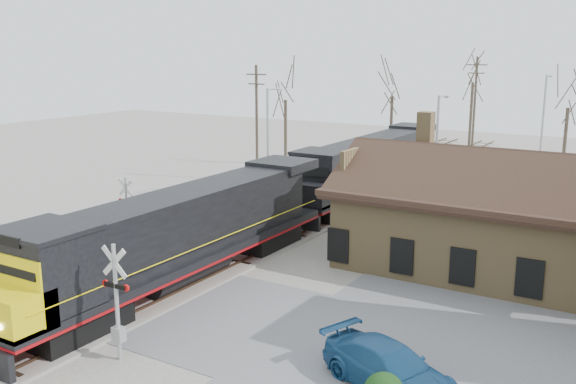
% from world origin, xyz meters
% --- Properties ---
extents(ground, '(140.00, 140.00, 0.00)m').
position_xyz_m(ground, '(0.00, 0.00, 0.00)').
color(ground, '#A7A197').
rests_on(ground, ground).
extents(road, '(60.00, 9.00, 0.03)m').
position_xyz_m(road, '(0.00, 0.00, 0.01)').
color(road, '#5C5C61').
rests_on(road, ground).
extents(track_main, '(3.40, 90.00, 0.24)m').
position_xyz_m(track_main, '(0.00, 15.00, 0.07)').
color(track_main, '#A7A197').
rests_on(track_main, ground).
extents(track_siding, '(3.40, 90.00, 0.24)m').
position_xyz_m(track_siding, '(-4.50, 15.00, 0.07)').
color(track_siding, '#A7A197').
rests_on(track_siding, ground).
extents(depot, '(15.20, 9.31, 7.90)m').
position_xyz_m(depot, '(11.99, 12.00, 2.41)').
color(depot, olive).
rests_on(depot, ground).
extents(locomotive_lead, '(3.22, 21.56, 4.79)m').
position_xyz_m(locomotive_lead, '(0.00, 1.61, 2.52)').
color(locomotive_lead, black).
rests_on(locomotive_lead, ground).
extents(locomotive_trailing, '(3.22, 21.56, 4.53)m').
position_xyz_m(locomotive_trailing, '(0.00, 23.45, 2.52)').
color(locomotive_trailing, black).
rests_on(locomotive_trailing, ground).
extents(crossbuck_near, '(1.27, 0.33, 4.45)m').
position_xyz_m(crossbuck_near, '(3.13, -5.16, 2.06)').
color(crossbuck_near, '#A5A8AD').
rests_on(crossbuck_near, ground).
extents(crossbuck_far, '(1.13, 0.30, 3.97)m').
position_xyz_m(crossbuck_far, '(-7.25, 5.70, 1.87)').
color(crossbuck_far, '#A5A8AD').
rests_on(crossbuck_far, ground).
extents(parked_car, '(5.71, 3.92, 1.53)m').
position_xyz_m(parked_car, '(12.49, -1.98, 0.77)').
color(parked_car, navy).
rests_on(parked_car, ground).
extents(streetlight_a, '(0.25, 2.04, 8.49)m').
position_xyz_m(streetlight_a, '(-6.04, 19.24, 4.78)').
color(streetlight_a, '#A5A8AD').
rests_on(streetlight_a, ground).
extents(streetlight_b, '(0.25, 2.04, 8.35)m').
position_xyz_m(streetlight_b, '(6.50, 20.30, 4.71)').
color(streetlight_b, '#A5A8AD').
rests_on(streetlight_b, ground).
extents(streetlight_c, '(0.25, 2.04, 9.32)m').
position_xyz_m(streetlight_c, '(10.62, 34.28, 5.20)').
color(streetlight_c, '#A5A8AD').
rests_on(streetlight_c, ground).
extents(utility_pole_a, '(2.00, 0.24, 10.01)m').
position_xyz_m(utility_pole_a, '(-11.05, 25.07, 5.23)').
color(utility_pole_a, '#382D23').
rests_on(utility_pole_a, ground).
extents(utility_pole_b, '(2.00, 0.24, 10.62)m').
position_xyz_m(utility_pole_b, '(2.48, 43.72, 5.54)').
color(utility_pole_b, '#382D23').
rests_on(utility_pole_b, ground).
extents(tree_a, '(4.31, 4.31, 10.57)m').
position_xyz_m(tree_a, '(-13.11, 33.19, 7.52)').
color(tree_a, '#382D23').
rests_on(tree_a, ground).
extents(tree_b, '(4.55, 4.55, 11.15)m').
position_xyz_m(tree_b, '(-4.15, 38.47, 7.94)').
color(tree_b, '#382D23').
rests_on(tree_b, ground).
extents(tree_c, '(5.22, 5.22, 12.79)m').
position_xyz_m(tree_c, '(0.61, 49.45, 9.12)').
color(tree_c, '#382D23').
rests_on(tree_c, ground).
extents(tree_d, '(4.09, 4.09, 10.02)m').
position_xyz_m(tree_d, '(11.31, 42.20, 7.13)').
color(tree_d, '#382D23').
rests_on(tree_d, ground).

